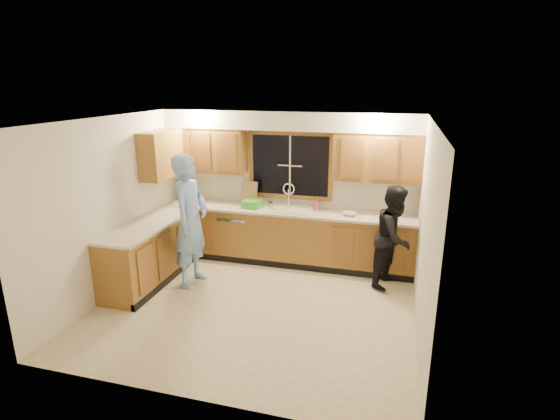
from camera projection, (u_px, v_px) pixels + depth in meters
The scene contains 26 objects.
floor at pixel (256, 306), 5.97m from camera, with size 4.20×4.20×0.00m, color beige.
ceiling at pixel (253, 120), 5.26m from camera, with size 4.20×4.20×0.00m, color white.
wall_back at pixel (290, 186), 7.37m from camera, with size 4.20×4.20×0.00m, color silver.
wall_left at pixel (113, 207), 6.15m from camera, with size 3.80×3.80×0.00m, color silver.
wall_right at pixel (425, 233), 5.08m from camera, with size 3.80×3.80×0.00m, color silver.
base_cabinets_back at pixel (285, 237), 7.32m from camera, with size 4.20×0.60×0.88m, color olive.
base_cabinets_left at pixel (150, 253), 6.62m from camera, with size 0.60×1.90×0.88m, color olive.
countertop_back at pixel (285, 211), 7.18m from camera, with size 4.20×0.63×0.04m, color beige.
countertop_left at pixel (148, 225), 6.49m from camera, with size 0.63×1.90×0.04m, color beige.
upper_cabinets_left at pixel (207, 150), 7.42m from camera, with size 1.35×0.33×0.75m, color olive.
upper_cabinets_right at pixel (378, 157), 6.69m from camera, with size 1.35×0.33×0.75m, color olive.
upper_cabinets_return at pixel (161, 154), 6.98m from camera, with size 0.33×0.90×0.75m, color olive.
soffit at pixel (288, 121), 6.90m from camera, with size 4.20×0.35×0.30m, color white.
window_frame at pixel (290, 166), 7.26m from camera, with size 1.44×0.03×1.14m.
sink at pixel (286, 212), 7.21m from camera, with size 0.86×0.52×0.57m.
dishwasher at pixel (238, 234), 7.54m from camera, with size 0.60×0.56×0.82m, color silver.
stove at pixel (128, 267), 6.10m from camera, with size 0.58×0.75×0.90m, color silver.
man at pixel (191, 221), 6.38m from camera, with size 0.72×0.47×1.97m, color #7CA9EA.
woman at pixel (395, 237), 6.38m from camera, with size 0.74×0.58×1.53m, color black.
knife_block at pixel (192, 194), 7.75m from camera, with size 0.12×0.10×0.22m, color brown.
cutting_board at pixel (249, 193), 7.45m from camera, with size 0.30×0.02×0.40m, color tan.
dish_crate at pixel (252, 204), 7.26m from camera, with size 0.28×0.26×0.13m, color green.
soap_bottle at pixel (317, 203), 7.21m from camera, with size 0.08×0.08×0.18m, color #FA5F89.
bowl at pixel (350, 214), 6.85m from camera, with size 0.21×0.21×0.05m, color silver.
can_left at pixel (271, 207), 7.11m from camera, with size 0.07×0.07×0.13m, color #BBAC90.
can_right at pixel (270, 206), 7.16m from camera, with size 0.07×0.07×0.13m, color #BBAC90.
Camera 1 is at (1.74, -5.07, 2.95)m, focal length 28.00 mm.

